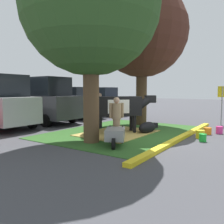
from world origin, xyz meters
TOP-DOWN VIEW (x-y plane):
  - ground_plane at (0.00, 0.00)m, footprint 80.00×80.00m
  - grass_island at (0.41, 1.70)m, footprint 6.85×4.95m
  - curb_yellow at (0.41, -0.93)m, footprint 8.05×0.24m
  - hay_bedding at (-0.03, 1.64)m, footprint 3.29×2.52m
  - shade_tree_left at (-1.95, 1.49)m, footprint 4.69×4.69m
  - shade_tree_right at (2.78, 1.99)m, footprint 4.62×4.62m
  - cow_holstein at (-0.01, 1.76)m, footprint 2.53×2.43m
  - calf_lying at (0.81, 0.66)m, footprint 1.32×0.59m
  - person_handler at (1.55, 1.78)m, footprint 0.34×0.50m
  - person_visitor_near at (0.67, 3.15)m, footprint 0.42×0.38m
  - person_visitor_far at (-1.30, 0.88)m, footprint 0.42×0.38m
  - wheelbarrow at (-1.95, 0.50)m, footprint 1.54×1.12m
  - parking_sign at (4.98, -1.53)m, footprint 0.13×0.44m
  - bucket_green at (0.38, -1.70)m, footprint 0.27×0.27m
  - bucket_yellow at (0.94, -1.47)m, footprint 0.34×0.34m
  - bucket_orange at (1.93, -1.53)m, footprint 0.33×0.33m
  - bucket_pink at (2.37, -1.90)m, footprint 0.30×0.30m
  - suv_dark_grey at (0.41, 7.04)m, footprint 2.16×4.62m
  - sedan_silver at (3.14, 7.27)m, footprint 2.06×4.42m
  - sedan_blue at (5.69, 6.95)m, footprint 2.06×4.42m

SIDE VIEW (x-z plane):
  - ground_plane at x=0.00m, z-range 0.00..0.00m
  - grass_island at x=0.41m, z-range 0.00..0.02m
  - hay_bedding at x=-0.03m, z-range 0.01..0.04m
  - curb_yellow at x=0.41m, z-range 0.00..0.12m
  - bucket_orange at x=1.93m, z-range 0.01..0.29m
  - bucket_green at x=0.38m, z-range 0.01..0.29m
  - bucket_pink at x=2.37m, z-range 0.01..0.32m
  - bucket_yellow at x=0.94m, z-range 0.01..0.32m
  - calf_lying at x=0.81m, z-range 0.00..0.48m
  - wheelbarrow at x=-1.95m, z-range 0.07..0.70m
  - person_handler at x=1.55m, z-range 0.05..1.56m
  - person_visitor_far at x=-1.30m, z-range 0.06..1.64m
  - person_visitor_near at x=0.67m, z-range 0.07..1.76m
  - sedan_silver at x=3.14m, z-range -0.03..1.99m
  - sedan_blue at x=5.69m, z-range -0.03..1.99m
  - cow_holstein at x=-0.01m, z-range 0.34..1.95m
  - suv_dark_grey at x=0.41m, z-range 0.01..2.53m
  - parking_sign at x=4.98m, z-range 0.42..2.44m
  - shade_tree_left at x=-1.95m, z-range 1.13..8.13m
  - shade_tree_right at x=2.78m, z-range 1.21..8.31m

